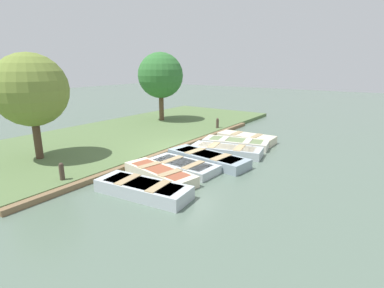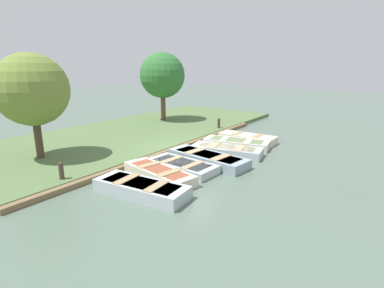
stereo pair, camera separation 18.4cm
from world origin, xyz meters
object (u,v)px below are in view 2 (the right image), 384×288
at_px(rowboat_1, 159,174).
at_px(rowboat_4, 226,150).
at_px(rowboat_0, 141,188).
at_px(park_tree_far_left, 32,90).
at_px(rowboat_3, 207,158).
at_px(rowboat_2, 182,166).
at_px(park_tree_left, 162,76).
at_px(rowboat_6, 247,138).
at_px(mooring_post_near, 62,173).
at_px(rowboat_5, 236,143).
at_px(mooring_post_far, 219,125).

height_order(rowboat_1, rowboat_4, rowboat_1).
relative_size(rowboat_0, park_tree_far_left, 0.72).
height_order(rowboat_3, park_tree_far_left, park_tree_far_left).
bearing_deg(rowboat_2, park_tree_left, 138.07).
xyz_separation_m(rowboat_3, rowboat_6, (-0.19, 4.16, 0.00)).
relative_size(rowboat_2, park_tree_far_left, 0.65).
distance_m(mooring_post_near, park_tree_left, 11.71).
bearing_deg(rowboat_1, rowboat_2, 96.80).
bearing_deg(rowboat_3, mooring_post_near, -112.72).
height_order(rowboat_2, park_tree_left, park_tree_left).
bearing_deg(rowboat_3, rowboat_5, 100.21).
height_order(rowboat_2, mooring_post_near, mooring_post_near).
distance_m(rowboat_4, rowboat_6, 2.69).
bearing_deg(park_tree_left, rowboat_1, -50.04).
relative_size(rowboat_1, mooring_post_near, 3.86).
bearing_deg(mooring_post_far, rowboat_0, -73.66).
bearing_deg(rowboat_4, rowboat_1, -109.23).
relative_size(rowboat_6, park_tree_far_left, 0.67).
bearing_deg(rowboat_2, rowboat_5, 90.78).
height_order(rowboat_2, rowboat_4, rowboat_4).
xyz_separation_m(rowboat_1, mooring_post_near, (-2.29, -2.30, 0.21)).
relative_size(rowboat_0, rowboat_2, 1.11).
bearing_deg(rowboat_2, rowboat_0, -78.84).
relative_size(rowboat_1, park_tree_left, 0.66).
xyz_separation_m(rowboat_1, rowboat_4, (0.49, 4.01, -0.01)).
relative_size(rowboat_5, park_tree_far_left, 0.75).
bearing_deg(mooring_post_near, rowboat_5, 71.80).
bearing_deg(rowboat_1, rowboat_6, 98.52).
bearing_deg(mooring_post_near, rowboat_4, 66.17).
bearing_deg(rowboat_0, park_tree_left, 121.18).
height_order(rowboat_5, mooring_post_far, mooring_post_far).
bearing_deg(mooring_post_near, rowboat_6, 74.24).
distance_m(rowboat_0, rowboat_6, 8.00).
bearing_deg(rowboat_1, mooring_post_near, -124.29).
bearing_deg(rowboat_2, park_tree_far_left, -150.20).
xyz_separation_m(rowboat_0, park_tree_far_left, (-5.68, -0.13, 2.77)).
distance_m(rowboat_3, rowboat_5, 2.92).
relative_size(rowboat_2, rowboat_3, 0.78).
bearing_deg(park_tree_left, rowboat_0, -52.46).
xyz_separation_m(park_tree_far_left, park_tree_left, (-1.58, 9.57, 0.25)).
distance_m(rowboat_0, rowboat_3, 3.84).
bearing_deg(rowboat_0, mooring_post_far, 99.99).
relative_size(mooring_post_far, park_tree_left, 0.17).
relative_size(rowboat_1, rowboat_5, 0.94).
bearing_deg(mooring_post_near, rowboat_0, 19.86).
distance_m(rowboat_3, rowboat_4, 1.48).
xyz_separation_m(rowboat_2, mooring_post_far, (-2.37, 6.78, 0.24)).
xyz_separation_m(rowboat_5, park_tree_left, (-7.06, 2.69, 3.03)).
xyz_separation_m(rowboat_3, rowboat_4, (0.06, 1.48, -0.00)).
bearing_deg(mooring_post_far, rowboat_2, -70.71).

